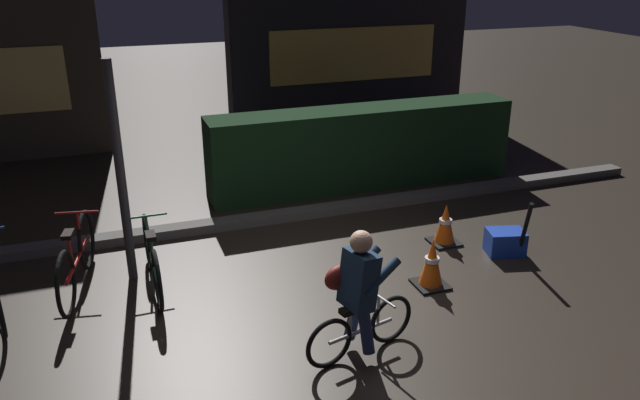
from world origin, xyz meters
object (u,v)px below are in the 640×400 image
object	(u,v)px
parked_bike_center_left	(152,259)
traffic_cone_near	(432,264)
parked_bike_left_mid	(77,259)
closed_umbrella	(525,230)
blue_crate	(505,242)
cyclist	(358,293)
street_post	(121,175)
traffic_cone_far	(445,225)

from	to	relation	value
parked_bike_center_left	traffic_cone_near	size ratio (longest dim) A/B	2.87
parked_bike_left_mid	closed_umbrella	size ratio (longest dim) A/B	2.02
blue_crate	cyclist	xyz separation A→B (m)	(-2.50, -1.28, 0.48)
street_post	cyclist	world-z (taller)	street_post
parked_bike_left_mid	cyclist	xyz separation A→B (m)	(2.39, -2.11, 0.27)
parked_bike_left_mid	closed_umbrella	distance (m)	5.06
blue_crate	parked_bike_center_left	bearing A→B (deg)	171.52
parked_bike_center_left	parked_bike_left_mid	bearing A→B (deg)	73.78
traffic_cone_far	traffic_cone_near	bearing A→B (deg)	-127.63
parked_bike_center_left	blue_crate	bearing A→B (deg)	-98.85
street_post	traffic_cone_far	xyz separation A→B (m)	(3.78, -0.40, -0.98)
traffic_cone_near	cyclist	bearing A→B (deg)	-145.11
traffic_cone_far	parked_bike_center_left	bearing A→B (deg)	178.22
street_post	parked_bike_left_mid	distance (m)	1.03
parked_bike_center_left	blue_crate	distance (m)	4.17
blue_crate	closed_umbrella	bearing A→B (deg)	-76.33
traffic_cone_far	cyclist	xyz separation A→B (m)	(-1.95, -1.78, 0.37)
street_post	closed_umbrella	bearing A→B (deg)	-14.69
blue_crate	closed_umbrella	distance (m)	0.36
parked_bike_left_mid	traffic_cone_far	xyz separation A→B (m)	(4.34, -0.33, -0.11)
parked_bike_left_mid	closed_umbrella	xyz separation A→B (m)	(4.94, -1.08, 0.04)
traffic_cone_far	closed_umbrella	distance (m)	0.98
street_post	traffic_cone_far	bearing A→B (deg)	-6.01
parked_bike_center_left	closed_umbrella	bearing A→B (deg)	-102.06
cyclist	parked_bike_center_left	bearing A→B (deg)	116.61
parked_bike_left_mid	blue_crate	bearing A→B (deg)	-88.37
closed_umbrella	blue_crate	bearing A→B (deg)	-141.96
closed_umbrella	cyclist	bearing A→B (deg)	-43.79
blue_crate	cyclist	world-z (taller)	cyclist
street_post	blue_crate	xyz separation A→B (m)	(4.33, -0.90, -1.08)
traffic_cone_near	blue_crate	bearing A→B (deg)	17.86
blue_crate	traffic_cone_near	bearing A→B (deg)	-162.14
cyclist	closed_umbrella	distance (m)	2.76
street_post	parked_bike_center_left	world-z (taller)	street_post
street_post	parked_bike_center_left	distance (m)	0.96
traffic_cone_near	blue_crate	xyz separation A→B (m)	(1.24, 0.40, -0.12)
cyclist	traffic_cone_near	bearing A→B (deg)	20.89
street_post	blue_crate	world-z (taller)	street_post
parked_bike_center_left	traffic_cone_near	world-z (taller)	parked_bike_center_left
traffic_cone_far	cyclist	size ratio (longest dim) A/B	0.43
street_post	traffic_cone_near	bearing A→B (deg)	-22.85
traffic_cone_near	cyclist	distance (m)	1.57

